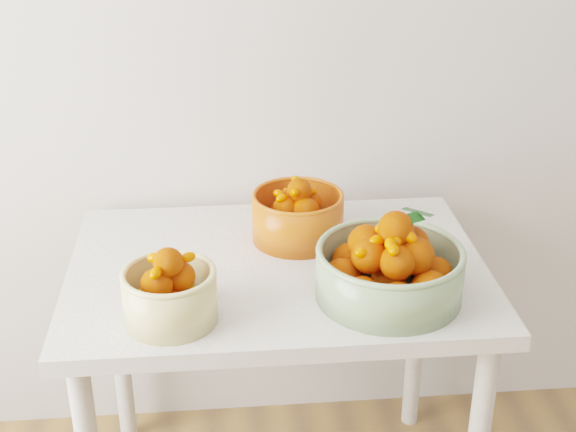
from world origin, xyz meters
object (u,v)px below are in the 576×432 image
object	(u,v)px
bowl_cream	(170,293)
bowl_green	(390,268)
bowl_orange	(298,215)
table	(278,299)

from	to	relation	value
bowl_cream	bowl_green	world-z (taller)	bowl_green
bowl_green	bowl_orange	world-z (taller)	bowl_green
table	bowl_orange	bearing A→B (deg)	64.56
bowl_orange	bowl_cream	bearing A→B (deg)	-131.10
bowl_green	bowl_orange	distance (m)	0.35
table	bowl_orange	xyz separation A→B (m)	(0.06, 0.13, 0.16)
bowl_green	table	bearing A→B (deg)	144.69
table	bowl_green	distance (m)	0.33
table	bowl_green	xyz separation A→B (m)	(0.24, -0.17, 0.17)
bowl_cream	bowl_orange	bearing A→B (deg)	48.90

